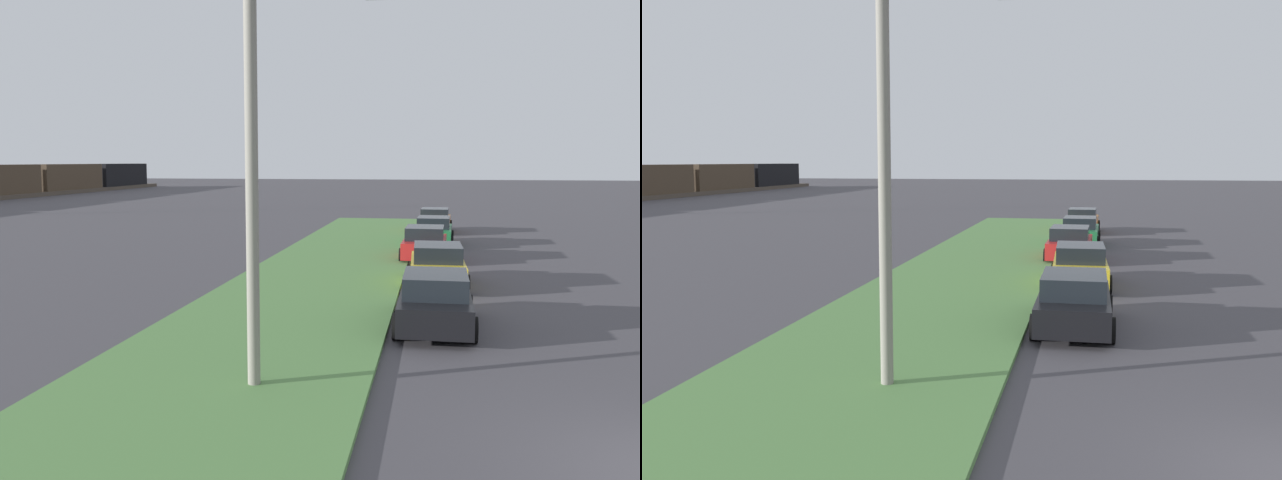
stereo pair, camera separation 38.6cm
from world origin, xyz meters
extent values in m
cube|color=#517F42|center=(10.00, 7.75, 0.06)|extent=(60.00, 6.00, 0.12)
cube|color=black|center=(7.98, 3.58, 0.57)|extent=(4.30, 1.80, 0.70)
cube|color=black|center=(7.78, 3.58, 1.19)|extent=(2.20, 1.60, 0.55)
cylinder|color=black|center=(9.33, 4.48, 0.32)|extent=(0.64, 0.22, 0.64)
cylinder|color=black|center=(9.33, 2.68, 0.32)|extent=(0.64, 0.22, 0.64)
cylinder|color=black|center=(6.63, 4.48, 0.32)|extent=(0.64, 0.22, 0.64)
cylinder|color=black|center=(6.63, 2.68, 0.32)|extent=(0.64, 0.22, 0.64)
cube|color=gold|center=(14.05, 3.54, 0.57)|extent=(4.35, 1.92, 0.70)
cube|color=black|center=(13.85, 3.54, 1.19)|extent=(2.24, 1.66, 0.55)
cylinder|color=black|center=(15.37, 4.48, 0.32)|extent=(0.65, 0.24, 0.64)
cylinder|color=black|center=(15.42, 2.68, 0.32)|extent=(0.65, 0.24, 0.64)
cylinder|color=black|center=(12.67, 4.40, 0.32)|extent=(0.65, 0.24, 0.64)
cylinder|color=black|center=(12.72, 2.60, 0.32)|extent=(0.65, 0.24, 0.64)
cube|color=red|center=(20.41, 4.09, 0.57)|extent=(4.35, 1.92, 0.70)
cube|color=black|center=(20.21, 4.10, 1.19)|extent=(2.24, 1.66, 0.55)
cylinder|color=black|center=(21.78, 4.95, 0.32)|extent=(0.65, 0.24, 0.64)
cylinder|color=black|center=(21.73, 3.15, 0.32)|extent=(0.65, 0.24, 0.64)
cylinder|color=black|center=(19.08, 5.03, 0.32)|extent=(0.65, 0.24, 0.64)
cylinder|color=black|center=(19.03, 3.23, 0.32)|extent=(0.65, 0.24, 0.64)
cube|color=#1E6B38|center=(25.67, 3.75, 0.57)|extent=(4.35, 1.92, 0.70)
cube|color=black|center=(25.47, 3.76, 1.19)|extent=(2.24, 1.66, 0.55)
cylinder|color=black|center=(27.05, 4.61, 0.32)|extent=(0.65, 0.24, 0.64)
cylinder|color=black|center=(27.00, 2.81, 0.32)|extent=(0.65, 0.24, 0.64)
cylinder|color=black|center=(24.35, 4.69, 0.32)|extent=(0.65, 0.24, 0.64)
cylinder|color=black|center=(24.30, 2.89, 0.32)|extent=(0.65, 0.24, 0.64)
cube|color=orange|center=(32.06, 3.72, 0.57)|extent=(4.36, 1.94, 0.70)
cube|color=black|center=(31.86, 3.73, 1.19)|extent=(2.25, 1.67, 0.55)
cylinder|color=black|center=(33.44, 4.58, 0.32)|extent=(0.65, 0.24, 0.64)
cylinder|color=black|center=(33.38, 2.78, 0.32)|extent=(0.65, 0.24, 0.64)
cylinder|color=black|center=(30.74, 4.67, 0.32)|extent=(0.65, 0.24, 0.64)
cylinder|color=black|center=(30.68, 2.87, 0.32)|extent=(0.65, 0.24, 0.64)
cube|color=#473828|center=(74.34, 52.91, 2.20)|extent=(14.00, 3.00, 3.40)
cube|color=black|center=(89.54, 52.91, 2.20)|extent=(14.00, 3.00, 3.40)
cylinder|color=gray|center=(2.56, 6.93, 3.75)|extent=(0.24, 0.24, 7.50)
camera|label=1|loc=(-9.40, 3.57, 4.31)|focal=37.84mm
camera|label=2|loc=(-9.33, 3.19, 4.31)|focal=37.84mm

